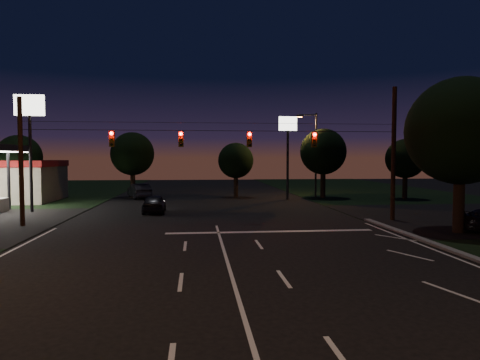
{
  "coord_description": "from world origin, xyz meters",
  "views": [
    {
      "loc": [
        -1.26,
        -12.61,
        4.27
      ],
      "look_at": [
        1.22,
        11.43,
        3.0
      ],
      "focal_mm": 32.0,
      "sensor_mm": 36.0,
      "label": 1
    }
  ],
  "objects": [
    {
      "name": "tree_far_e",
      "position": [
        20.02,
        29.11,
        4.11
      ],
      "size": [
        4.0,
        4.0,
        6.18
      ],
      "color": "black",
      "rests_on": "ground"
    },
    {
      "name": "signal_span",
      "position": [
        -0.0,
        14.96,
        5.5
      ],
      "size": [
        24.0,
        0.4,
        1.56
      ],
      "color": "black",
      "rests_on": "ground"
    },
    {
      "name": "tree_right_near",
      "position": [
        13.53,
        10.17,
        5.68
      ],
      "size": [
        6.0,
        6.0,
        8.76
      ],
      "color": "black",
      "rests_on": "ground"
    },
    {
      "name": "street_light_right_far",
      "position": [
        11.24,
        32.0,
        5.24
      ],
      "size": [
        2.2,
        0.35,
        9.0
      ],
      "color": "black",
      "rests_on": "ground"
    },
    {
      "name": "ground",
      "position": [
        0.0,
        0.0,
        0.0
      ],
      "size": [
        140.0,
        140.0,
        0.0
      ],
      "primitive_type": "plane",
      "color": "black",
      "rests_on": "ground"
    },
    {
      "name": "stop_bar",
      "position": [
        3.0,
        11.5,
        0.01
      ],
      "size": [
        12.0,
        0.5,
        0.01
      ],
      "primitive_type": "cube",
      "color": "silver",
      "rests_on": "ground"
    },
    {
      "name": "tree_far_d",
      "position": [
        12.02,
        31.13,
        4.83
      ],
      "size": [
        4.8,
        4.8,
        7.3
      ],
      "color": "black",
      "rests_on": "ground"
    },
    {
      "name": "utility_pole_right",
      "position": [
        12.0,
        15.0,
        0.0
      ],
      "size": [
        0.3,
        0.3,
        9.0
      ],
      "primitive_type": "cylinder",
      "color": "black",
      "rests_on": "ground"
    },
    {
      "name": "pole_sign_left_near",
      "position": [
        -14.0,
        22.0,
        6.98
      ],
      "size": [
        2.2,
        0.3,
        9.1
      ],
      "color": "black",
      "rests_on": "ground"
    },
    {
      "name": "tree_far_c",
      "position": [
        3.02,
        33.1,
        3.9
      ],
      "size": [
        3.8,
        3.8,
        5.86
      ],
      "color": "black",
      "rests_on": "ground"
    },
    {
      "name": "tree_far_a",
      "position": [
        -17.98,
        30.12,
        4.26
      ],
      "size": [
        4.2,
        4.2,
        6.42
      ],
      "color": "black",
      "rests_on": "ground"
    },
    {
      "name": "pole_sign_right",
      "position": [
        8.0,
        30.0,
        6.24
      ],
      "size": [
        1.8,
        0.3,
        8.4
      ],
      "color": "black",
      "rests_on": "ground"
    },
    {
      "name": "car_oncoming_b",
      "position": [
        -7.21,
        33.07,
        0.78
      ],
      "size": [
        3.14,
        5.0,
        1.56
      ],
      "primitive_type": "imported",
      "rotation": [
        0.0,
        0.0,
        3.48
      ],
      "color": "black",
      "rests_on": "ground"
    },
    {
      "name": "utility_pole_left",
      "position": [
        -12.0,
        15.0,
        0.0
      ],
      "size": [
        0.28,
        0.28,
        8.0
      ],
      "primitive_type": "cylinder",
      "color": "black",
      "rests_on": "ground"
    },
    {
      "name": "tree_far_b",
      "position": [
        -7.98,
        34.13,
        4.61
      ],
      "size": [
        4.6,
        4.6,
        6.98
      ],
      "color": "black",
      "rests_on": "ground"
    },
    {
      "name": "car_oncoming_a",
      "position": [
        -4.5,
        20.91,
        0.72
      ],
      "size": [
        1.81,
        4.26,
        1.44
      ],
      "primitive_type": "imported",
      "rotation": [
        0.0,
        0.0,
        3.17
      ],
      "color": "black",
      "rests_on": "ground"
    }
  ]
}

